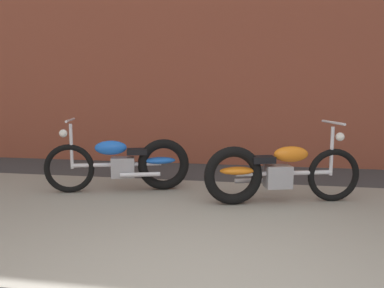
# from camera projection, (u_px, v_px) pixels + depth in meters

# --- Properties ---
(sidewalk_slab) EXTENTS (36.00, 3.50, 0.01)m
(sidewalk_slab) POSITION_uv_depth(u_px,v_px,m) (224.00, 219.00, 4.17)
(sidewalk_slab) COLOR gray
(sidewalk_slab) RESTS_ON ground
(brick_building_wall) EXTENTS (36.00, 0.50, 5.54)m
(brick_building_wall) POSITION_uv_depth(u_px,v_px,m) (242.00, 19.00, 7.17)
(brick_building_wall) COLOR brown
(brick_building_wall) RESTS_ON ground
(motorcycle_blue) EXTENTS (1.94, 0.83, 1.03)m
(motorcycle_blue) POSITION_uv_depth(u_px,v_px,m) (128.00, 163.00, 5.34)
(motorcycle_blue) COLOR black
(motorcycle_blue) RESTS_ON ground
(motorcycle_orange) EXTENTS (1.95, 0.80, 1.03)m
(motorcycle_orange) POSITION_uv_depth(u_px,v_px,m) (272.00, 172.00, 4.73)
(motorcycle_orange) COLOR black
(motorcycle_orange) RESTS_ON ground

